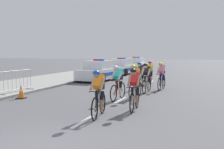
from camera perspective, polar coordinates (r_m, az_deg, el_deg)
sidewalk_slab at (r=21.48m, az=-11.87°, el=-0.90°), size 4.94×60.00×0.12m
kerb_edge at (r=20.41m, az=-6.02°, el=-1.10°), size 0.16×60.00×0.13m
lane_markings_centre at (r=12.09m, az=1.67°, el=-5.28°), size 0.14×17.60×0.01m
cyclist_lead at (r=8.79m, az=-2.81°, el=-3.84°), size 0.45×1.72×1.56m
cyclist_second at (r=9.79m, az=4.71°, el=-2.99°), size 0.43×1.72×1.56m
cyclist_third at (r=11.94m, az=1.22°, el=-1.61°), size 0.45×1.72×1.56m
cyclist_fourth at (r=12.51m, az=4.85°, el=-1.34°), size 0.45×1.72×1.56m
cyclist_fifth at (r=14.29m, az=7.22°, el=-0.63°), size 0.44×1.72×1.56m
cyclist_sixth at (r=15.56m, az=10.27°, el=-0.24°), size 0.45×1.72×1.56m
cyclist_seventh at (r=16.05m, az=5.96°, el=-0.05°), size 0.44×1.72×1.56m
cyclist_eighth at (r=18.11m, az=7.94°, el=0.46°), size 0.45×1.72×1.56m
police_car_nearest at (r=20.30m, az=-2.67°, el=0.63°), size 2.32×4.55×1.59m
police_car_second at (r=26.11m, az=2.04°, el=1.51°), size 2.30×4.54×1.59m
police_car_third at (r=32.04m, az=5.03°, el=2.06°), size 2.15×4.48×1.59m
crowd_barrier_rear at (r=14.48m, az=-19.30°, el=-1.34°), size 0.61×2.32×1.07m
traffic_cone_near at (r=13.06m, az=-18.36°, el=-3.41°), size 0.36×0.36×0.64m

